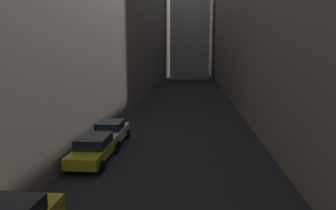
% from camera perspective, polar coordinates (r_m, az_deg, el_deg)
% --- Properties ---
extents(ground_plane, '(264.00, 264.00, 0.00)m').
position_cam_1_polar(ground_plane, '(44.12, 3.50, 2.01)').
color(ground_plane, black).
extents(building_block_left, '(14.72, 108.00, 20.47)m').
position_cam_1_polar(building_block_left, '(47.97, -12.39, 14.68)').
color(building_block_left, '#60594F').
rests_on(building_block_left, ground).
extents(building_block_right, '(11.56, 108.00, 21.56)m').
position_cam_1_polar(building_block_right, '(47.14, 18.06, 15.19)').
color(building_block_right, '#756B5B').
rests_on(building_block_right, ground).
extents(parked_car_left_third, '(1.92, 4.34, 1.42)m').
position_cam_1_polar(parked_car_left_third, '(17.13, -13.78, -7.96)').
color(parked_car_left_third, '#A59919').
rests_on(parked_car_left_third, ground).
extents(parked_car_left_far, '(1.91, 4.15, 1.50)m').
position_cam_1_polar(parked_car_left_far, '(20.16, -10.81, -5.10)').
color(parked_car_left_far, silver).
rests_on(parked_car_left_far, ground).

